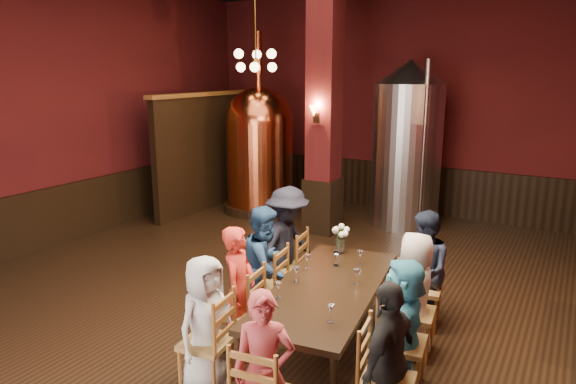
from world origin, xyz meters
The scene contains 36 objects.
room centered at (0.00, 0.00, 2.25)m, with size 10.00×10.02×4.50m.
wainscot_back centered at (0.00, 4.96, 0.50)m, with size 7.90×0.08×1.00m, color black.
wainscot_left centered at (-3.96, 0.00, 0.50)m, with size 0.08×9.90×1.00m, color black.
column centered at (-0.30, 2.80, 2.25)m, with size 0.58×0.58×4.50m, color #480F10.
partition centered at (-3.20, 3.20, 1.20)m, with size 0.22×3.50×2.40m, color black.
pendant_cluster centered at (-1.80, 2.90, 3.10)m, with size 0.90×0.90×1.70m, color #A57226, non-canonical shape.
sconce_column centered at (-0.30, 2.50, 2.20)m, with size 0.20×0.20×0.36m, color black, non-canonical shape.
dining_table centered at (1.60, -0.96, 0.69)m, with size 1.32×2.51×0.75m.
chair_0 centered at (0.89, -2.06, 0.46)m, with size 0.46×0.46×0.92m, color brown, non-canonical shape.
person_0 centered at (0.89, -2.06, 0.65)m, with size 0.64×0.41×1.30m, color silver.
chair_1 centered at (0.80, -1.40, 0.46)m, with size 0.46×0.46×0.92m, color brown, non-canonical shape.
person_1 centered at (0.80, -1.40, 0.69)m, with size 0.51×0.33×1.39m, color red.
chair_2 centered at (0.71, -0.75, 0.46)m, with size 0.46×0.46×0.92m, color brown, non-canonical shape.
person_2 centered at (0.71, -0.75, 0.72)m, with size 0.70×0.34×1.44m, color navy.
chair_3 centered at (0.62, -0.08, 0.46)m, with size 0.46×0.46×0.92m, color brown, non-canonical shape.
person_3 centered at (0.62, -0.08, 0.76)m, with size 0.98×0.56×1.52m, color black.
chair_4 centered at (2.58, -1.83, 0.46)m, with size 0.46×0.46×0.92m, color brown, non-canonical shape.
person_4 centered at (2.58, -1.83, 0.67)m, with size 0.79×0.33×1.34m, color black.
chair_5 centered at (2.49, -1.17, 0.46)m, with size 0.46×0.46×0.92m, color brown, non-canonical shape.
person_5 centered at (2.49, -1.17, 0.65)m, with size 1.20×0.38×1.29m, color teal.
chair_6 centered at (2.40, -0.52, 0.46)m, with size 0.46×0.46×0.92m, color brown, non-canonical shape.
person_6 centered at (2.40, -0.52, 0.67)m, with size 0.65×0.42×1.33m, color #B6ABA0.
chair_7 centered at (2.31, 0.15, 0.46)m, with size 0.46×0.46×0.92m, color brown, non-canonical shape.
person_7 centered at (2.31, 0.15, 0.69)m, with size 0.67×0.33×1.38m, color #181E31.
person_8 centered at (1.81, -2.49, 0.67)m, with size 0.49×0.32×1.33m, color #B03A3F.
copper_kettle centered at (-2.09, 3.44, 1.34)m, with size 1.56×1.56×3.68m.
steel_vessel centered at (0.87, 3.98, 1.56)m, with size 1.65×1.65×3.12m.
rose_vase centered at (1.31, 0.01, 0.99)m, with size 0.21×0.21×0.37m.
wine_glass_0 centered at (1.85, -0.76, 0.83)m, with size 0.07×0.07×0.17m, color white, non-canonical shape.
wine_glass_1 centered at (1.32, -1.46, 0.83)m, with size 0.07×0.07×0.17m, color white, non-canonical shape.
wine_glass_2 centered at (1.67, -0.22, 0.83)m, with size 0.07×0.07×0.17m, color white, non-canonical shape.
wine_glass_3 centered at (1.44, -0.39, 0.83)m, with size 0.07×0.07×0.17m, color white, non-canonical shape.
wine_glass_4 centered at (1.20, -0.64, 0.83)m, with size 0.07×0.07×0.17m, color white, non-canonical shape.
wine_glass_5 centered at (1.28, -1.03, 0.83)m, with size 0.07×0.07×0.17m, color white, non-canonical shape.
wine_glass_6 centered at (1.45, -0.40, 0.83)m, with size 0.07×0.07×0.17m, color white, non-canonical shape.
wine_glass_7 centered at (1.97, -1.65, 0.83)m, with size 0.07×0.07×0.17m, color white, non-canonical shape.
Camera 1 is at (3.73, -5.44, 2.94)m, focal length 32.00 mm.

